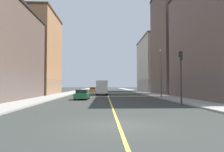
% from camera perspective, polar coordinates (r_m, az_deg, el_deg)
% --- Properties ---
extents(ground_plane, '(400.00, 400.00, 0.00)m').
position_cam_1_polar(ground_plane, '(11.51, 1.75, -12.66)').
color(ground_plane, '#333632').
rests_on(ground_plane, ground).
extents(sidewalk_left, '(3.64, 168.00, 0.15)m').
position_cam_1_polar(sidewalk_left, '(61.21, 7.69, -4.23)').
color(sidewalk_left, '#9E9B93').
rests_on(sidewalk_left, ground).
extents(sidewalk_right, '(3.64, 168.00, 0.15)m').
position_cam_1_polar(sidewalk_right, '(60.98, -10.42, -4.22)').
color(sidewalk_right, '#9E9B93').
rests_on(sidewalk_right, ground).
extents(lane_center_stripe, '(0.16, 154.00, 0.01)m').
position_cam_1_polar(lane_center_stripe, '(60.34, -1.35, -4.35)').
color(lane_center_stripe, '#E5D14C').
rests_on(lane_center_stripe, ground).
extents(building_left_mid, '(10.41, 14.63, 24.08)m').
position_cam_1_polar(building_left_mid, '(53.18, 17.06, 8.54)').
color(building_left_mid, brown).
rests_on(building_left_mid, ground).
extents(building_left_far, '(10.41, 21.26, 17.24)m').
position_cam_1_polar(building_left_far, '(72.72, 11.65, 2.83)').
color(building_left_far, '#9D9688').
rests_on(building_left_far, ground).
extents(building_right_midblock, '(10.41, 14.49, 17.70)m').
position_cam_1_polar(building_right_midblock, '(50.81, -20.14, 5.45)').
color(building_right_midblock, '#8F6B4F').
rests_on(building_right_midblock, ground).
extents(traffic_light_left_near, '(0.40, 0.32, 5.62)m').
position_cam_1_polar(traffic_light_left_near, '(24.18, 17.53, 1.54)').
color(traffic_light_left_near, '#2D2D2D').
rests_on(traffic_light_left_near, ground).
extents(street_lamp_left_near, '(0.36, 0.36, 7.70)m').
position_cam_1_polar(street_lamp_left_near, '(35.91, 12.66, 1.99)').
color(street_lamp_left_near, '#4C4C51').
rests_on(street_lamp_left_near, ground).
extents(car_orange, '(1.98, 4.51, 1.43)m').
position_cam_1_polar(car_orange, '(65.49, -5.02, -3.59)').
color(car_orange, orange).
rests_on(car_orange, ground).
extents(car_yellow, '(1.84, 4.13, 1.31)m').
position_cam_1_polar(car_yellow, '(54.63, -2.53, -3.87)').
color(car_yellow, gold).
rests_on(car_yellow, ground).
extents(car_maroon, '(1.85, 4.18, 1.27)m').
position_cam_1_polar(car_maroon, '(80.59, -4.43, -3.42)').
color(car_maroon, maroon).
rests_on(car_maroon, ground).
extents(car_green, '(1.93, 4.27, 1.42)m').
position_cam_1_polar(car_green, '(31.47, -7.81, -4.86)').
color(car_green, '#1E6B38').
rests_on(car_green, ground).
extents(box_truck, '(2.34, 7.36, 2.96)m').
position_cam_1_polar(box_truck, '(45.01, -2.63, -3.01)').
color(box_truck, maroon).
rests_on(box_truck, ground).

